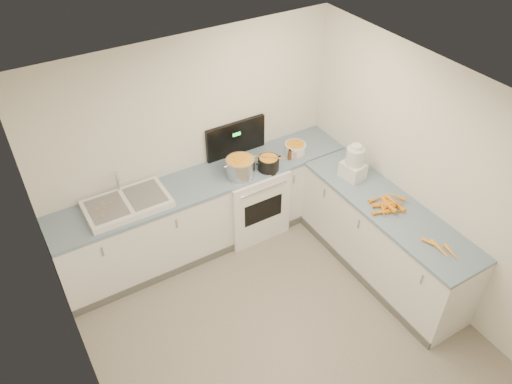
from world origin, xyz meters
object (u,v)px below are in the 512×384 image
stove (249,197)px  black_pot (268,164)px  sink (127,204)px  mixing_bowl (295,148)px  extract_bottle (290,155)px  steel_pot (240,168)px  spice_jar (295,154)px  food_processor (354,164)px

stove → black_pot: (0.16, -0.18, 0.53)m
sink → mixing_bowl: 2.07m
extract_bottle → steel_pot: bearing=178.1°
steel_pot → spice_jar: size_ratio=3.80×
sink → food_processor: size_ratio=2.03×
food_processor → steel_pot: bearing=147.6°
mixing_bowl → spice_jar: bearing=-123.7°
sink → mixing_bowl: size_ratio=3.41×
spice_jar → mixing_bowl: bearing=56.3°
sink → spice_jar: bearing=-4.6°
black_pot → stove: bearing=131.7°
mixing_bowl → extract_bottle: 0.17m
extract_bottle → spice_jar: size_ratio=1.37×
steel_pot → mixing_bowl: size_ratio=1.29×
stove → extract_bottle: bearing=-16.7°
black_pot → steel_pot: bearing=170.2°
stove → mixing_bowl: stove is taller
black_pot → mixing_bowl: black_pot is taller
stove → black_pot: bearing=-48.3°
spice_jar → steel_pot: bearing=178.0°
stove → mixing_bowl: bearing=-5.1°
sink → mixing_bowl: (2.07, -0.07, 0.02)m
stove → black_pot: stove is taller
sink → black_pot: (1.61, -0.19, 0.03)m
extract_bottle → stove: bearing=163.3°
mixing_bowl → spice_jar: size_ratio=2.95×
sink → black_pot: bearing=-6.9°
mixing_bowl → food_processor: size_ratio=0.59×
steel_pot → spice_jar: bearing=-2.0°
extract_bottle → spice_jar: 0.08m
extract_bottle → food_processor: food_processor is taller
steel_pot → black_pot: 0.34m
mixing_bowl → steel_pot: bearing=-175.2°
black_pot → spice_jar: size_ratio=2.83×
extract_bottle → black_pot: bearing=-173.4°
black_pot → spice_jar: black_pot is taller
stove → steel_pot: 0.60m
steel_pot → spice_jar: 0.73m
steel_pot → black_pot: steel_pot is taller
food_processor → stove: bearing=138.1°
mixing_bowl → spice_jar: (-0.06, -0.09, -0.02)m
black_pot → food_processor: size_ratio=0.57×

